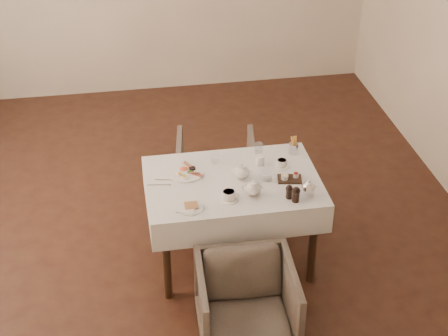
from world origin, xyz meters
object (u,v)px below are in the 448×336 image
armchair_near (247,305)px  teapot_centre (242,171)px  armchair_far (216,172)px  table (233,193)px  breakfast_plate (186,172)px

armchair_near → teapot_centre: teapot_centre is taller
armchair_near → teapot_centre: 1.00m
armchair_far → teapot_centre: 0.93m
table → armchair_far: size_ratio=1.87×
teapot_centre → breakfast_plate: bearing=178.1°
armchair_far → table: bearing=98.1°
breakfast_plate → teapot_centre: teapot_centre is taller
armchair_far → breakfast_plate: (-0.33, -0.65, 0.45)m
table → armchair_far: bearing=90.0°
armchair_near → armchair_far: (0.05, 1.63, 0.01)m
table → teapot_centre: (0.07, 0.02, 0.18)m
breakfast_plate → table: bearing=-29.1°
breakfast_plate → armchair_near: bearing=-78.7°
table → armchair_near: bearing=-93.7°
armchair_far → breakfast_plate: size_ratio=2.60×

